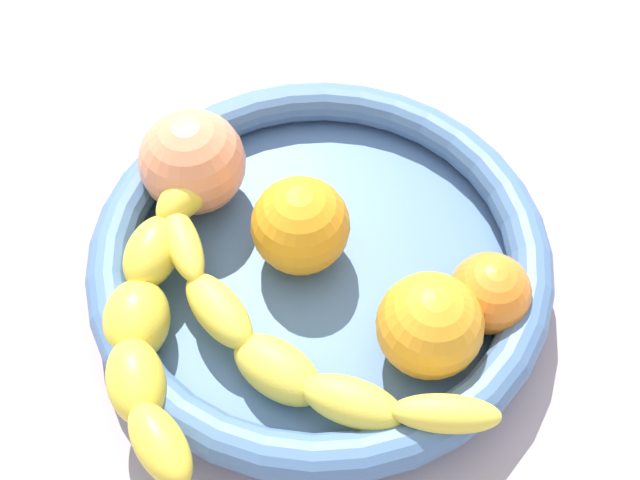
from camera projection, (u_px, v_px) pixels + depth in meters
kitchen_counter at (320, 290)px, 55.39cm from camera, size 120.00×120.00×3.00cm
fruit_bowl at (320, 260)px, 52.13cm from camera, size 30.95×30.95×4.74cm
banana_draped_left at (150, 313)px, 47.23cm from camera, size 22.94×9.21×5.12cm
banana_draped_right at (288, 351)px, 46.20cm from camera, size 19.10×18.76×4.50cm
orange_front at (430, 326)px, 46.29cm from camera, size 6.56×6.56×6.56cm
orange_mid_left at (300, 226)px, 50.46cm from camera, size 6.57×6.57×6.57cm
orange_mid_right at (489, 293)px, 48.33cm from camera, size 5.24×5.24×5.24cm
peach_blush at (193, 162)px, 53.00cm from camera, size 7.39×7.39×7.39cm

